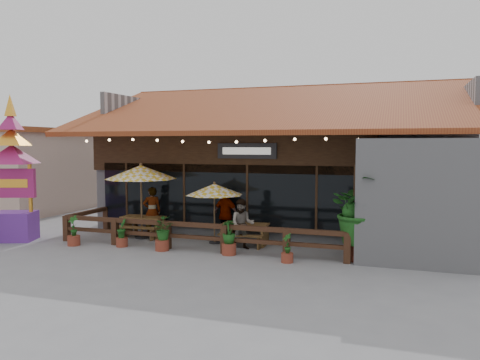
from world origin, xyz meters
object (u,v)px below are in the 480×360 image
(picnic_table_left, at_px, (143,223))
(tropical_plant, at_px, (361,212))
(picnic_table_right, at_px, (245,230))
(umbrella_left, at_px, (141,173))
(thai_sign_tower, at_px, (12,158))
(umbrella_right, at_px, (214,190))

(picnic_table_left, height_order, tropical_plant, tropical_plant)
(picnic_table_left, height_order, picnic_table_right, picnic_table_left)
(picnic_table_right, distance_m, tropical_plant, 4.11)
(umbrella_left, xyz_separation_m, thai_sign_tower, (-4.09, -1.83, 0.54))
(umbrella_left, height_order, picnic_table_left, umbrella_left)
(umbrella_right, relative_size, picnic_table_left, 1.46)
(tropical_plant, bearing_deg, thai_sign_tower, -175.43)
(picnic_table_right, bearing_deg, picnic_table_left, 177.93)
(umbrella_right, distance_m, tropical_plant, 5.07)
(umbrella_right, xyz_separation_m, picnic_table_right, (1.10, 0.09, -1.37))
(picnic_table_right, xyz_separation_m, tropical_plant, (3.88, -0.98, 0.95))
(thai_sign_tower, bearing_deg, umbrella_left, 24.16)
(thai_sign_tower, bearing_deg, picnic_table_right, 13.50)
(umbrella_right, bearing_deg, picnic_table_left, 175.43)
(umbrella_right, bearing_deg, umbrella_left, -179.79)
(picnic_table_right, bearing_deg, umbrella_left, -178.56)
(umbrella_left, distance_m, picnic_table_right, 4.40)
(umbrella_right, relative_size, tropical_plant, 0.93)
(umbrella_left, xyz_separation_m, umbrella_right, (2.87, 0.01, -0.54))
(picnic_table_right, height_order, thai_sign_tower, thai_sign_tower)
(umbrella_left, height_order, tropical_plant, umbrella_left)
(umbrella_left, height_order, picnic_table_right, umbrella_left)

